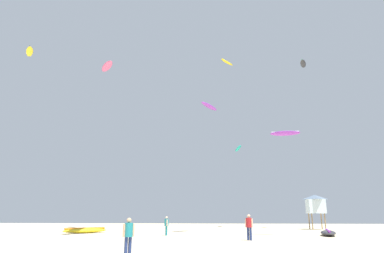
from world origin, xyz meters
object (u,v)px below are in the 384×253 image
Objects in this scene: person_midground at (249,225)px; kite_aloft_3 at (238,148)px; kite_grounded_near at (85,230)px; kite_aloft_6 at (285,133)px; person_foreground at (128,233)px; person_left at (166,224)px; kite_aloft_5 at (107,66)px; lifeguard_tower at (315,204)px; kite_aloft_1 at (30,52)px; kite_aloft_2 at (209,106)px; kite_grounded_mid at (328,233)px; kite_aloft_0 at (303,64)px; kite_aloft_7 at (227,62)px.

kite_aloft_3 is (0.71, 25.60, 10.51)m from person_midground.
kite_grounded_near is 1.49× the size of kite_aloft_6.
person_left is (-0.75, 14.83, -0.01)m from person_foreground.
kite_aloft_5 is 1.45× the size of kite_aloft_6.
lifeguard_tower is 1.04× the size of kite_aloft_5.
kite_aloft_5 is (0.78, 17.09, 6.49)m from kite_aloft_1.
kite_aloft_1 is (-28.34, -17.96, 12.80)m from lifeguard_tower.
person_left is 13.36m from kite_aloft_2.
kite_aloft_6 reaches higher than person_foreground.
kite_grounded_mid is 16.70m from kite_aloft_2.
person_midground is 1.11× the size of person_left.
kite_grounded_near is at bearing 174.81° from kite_grounded_mid.
lifeguard_tower is at bearing 18.45° from person_left.
kite_aloft_3 reaches higher than person_foreground.
kite_aloft_0 is 10.57m from kite_aloft_7.
kite_aloft_5 is 28.49m from kite_aloft_6.
kite_aloft_7 is at bearing -103.86° from kite_aloft_3.
kite_aloft_2 is 16.79m from kite_aloft_3.
kite_aloft_7 is at bearing 108.72° from kite_aloft_6.
kite_aloft_1 is (-12.69, 10.42, 14.91)m from person_foreground.
kite_grounded_near is 24.27m from kite_aloft_5.
kite_aloft_6 is (10.08, 15.26, 8.07)m from person_foreground.
kite_aloft_7 reaches higher than kite_aloft_3.
person_foreground reaches higher than kite_grounded_mid.
person_foreground is at bearing -62.45° from kite_grounded_near.
kite_grounded_mid is 27.81m from kite_aloft_7.
kite_aloft_5 is (-2.63, 9.71, 22.09)m from kite_grounded_near.
kite_aloft_7 is (2.30, 10.40, 10.08)m from kite_aloft_2.
person_midground is 0.67× the size of kite_aloft_7.
kite_grounded_near is at bearing 170.72° from person_foreground.
kite_aloft_7 reaches higher than kite_aloft_5.
kite_aloft_2 is 8.99m from kite_aloft_6.
lifeguard_tower is at bearing 1.81° from kite_aloft_5.
person_foreground is 36.83m from kite_aloft_5.
kite_aloft_3 reaches higher than kite_aloft_6.
kite_aloft_0 reaches higher than lifeguard_tower.
kite_aloft_7 reaches higher than person_foreground.
kite_aloft_7 is at bearing 120.03° from kite_grounded_mid.
kite_aloft_3 is 1.34× the size of kite_aloft_6.
lifeguard_tower is 18.66m from kite_aloft_2.
kite_grounded_mid is 1.13× the size of kite_aloft_5.
person_midground is at bearing -71.89° from kite_aloft_2.
kite_grounded_mid is at bearing -21.54° from person_midground.
kite_aloft_7 is (-4.79, 14.15, 14.14)m from kite_aloft_6.
kite_aloft_0 reaches higher than kite_aloft_3.
lifeguard_tower is 1.54× the size of kite_aloft_0.
kite_aloft_0 is at bearing 32.22° from kite_aloft_1.
kite_aloft_5 is (-11.91, 27.50, 21.40)m from person_foreground.
kite_aloft_7 reaches higher than kite_aloft_0.
person_foreground is at bearing -119.04° from kite_aloft_0.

